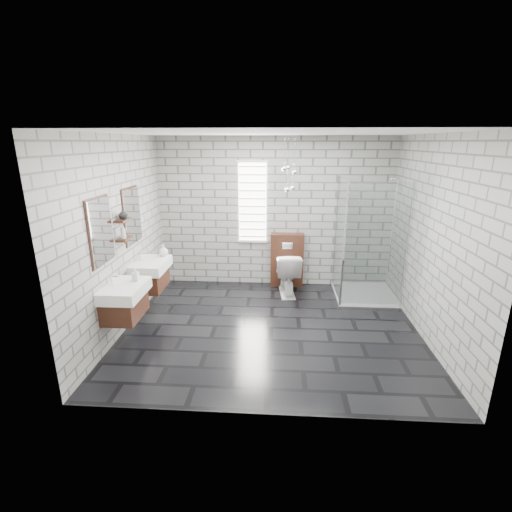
# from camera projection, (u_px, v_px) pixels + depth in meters

# --- Properties ---
(floor) EXTENTS (4.20, 3.60, 0.02)m
(floor) POSITION_uv_depth(u_px,v_px,m) (271.00, 328.00, 5.40)
(floor) COLOR black
(floor) RESTS_ON ground
(ceiling) EXTENTS (4.20, 3.60, 0.02)m
(ceiling) POSITION_uv_depth(u_px,v_px,m) (274.00, 132.00, 4.60)
(ceiling) COLOR white
(ceiling) RESTS_ON wall_back
(wall_back) EXTENTS (4.20, 0.02, 2.70)m
(wall_back) POSITION_uv_depth(u_px,v_px,m) (275.00, 213.00, 6.73)
(wall_back) COLOR #9FA09A
(wall_back) RESTS_ON floor
(wall_front) EXTENTS (4.20, 0.02, 2.70)m
(wall_front) POSITION_uv_depth(u_px,v_px,m) (267.00, 289.00, 3.28)
(wall_front) COLOR #9FA09A
(wall_front) RESTS_ON floor
(wall_left) EXTENTS (0.02, 3.60, 2.70)m
(wall_left) POSITION_uv_depth(u_px,v_px,m) (120.00, 236.00, 5.13)
(wall_left) COLOR #9FA09A
(wall_left) RESTS_ON floor
(wall_right) EXTENTS (0.02, 3.60, 2.70)m
(wall_right) POSITION_uv_depth(u_px,v_px,m) (432.00, 241.00, 4.87)
(wall_right) COLOR #9FA09A
(wall_right) RESTS_ON floor
(vanity_left) EXTENTS (0.47, 0.70, 1.57)m
(vanity_left) POSITION_uv_depth(u_px,v_px,m) (122.00, 292.00, 4.75)
(vanity_left) COLOR #422114
(vanity_left) RESTS_ON wall_left
(vanity_right) EXTENTS (0.47, 0.70, 1.57)m
(vanity_right) POSITION_uv_depth(u_px,v_px,m) (148.00, 267.00, 5.70)
(vanity_right) COLOR #422114
(vanity_right) RESTS_ON wall_left
(shelf_lower) EXTENTS (0.14, 0.30, 0.03)m
(shelf_lower) POSITION_uv_depth(u_px,v_px,m) (125.00, 239.00, 5.09)
(shelf_lower) COLOR #422114
(shelf_lower) RESTS_ON wall_left
(shelf_upper) EXTENTS (0.14, 0.30, 0.03)m
(shelf_upper) POSITION_uv_depth(u_px,v_px,m) (123.00, 220.00, 5.01)
(shelf_upper) COLOR #422114
(shelf_upper) RESTS_ON wall_left
(window) EXTENTS (0.56, 0.05, 1.48)m
(window) POSITION_uv_depth(u_px,v_px,m) (252.00, 202.00, 6.67)
(window) COLOR white
(window) RESTS_ON wall_back
(cistern_panel) EXTENTS (0.60, 0.20, 1.00)m
(cistern_panel) POSITION_uv_depth(u_px,v_px,m) (287.00, 260.00, 6.86)
(cistern_panel) COLOR #422114
(cistern_panel) RESTS_ON floor
(flush_plate) EXTENTS (0.18, 0.01, 0.12)m
(flush_plate) POSITION_uv_depth(u_px,v_px,m) (287.00, 246.00, 6.67)
(flush_plate) COLOR silver
(flush_plate) RESTS_ON cistern_panel
(shower_enclosure) EXTENTS (1.00, 1.00, 2.03)m
(shower_enclosure) POSITION_uv_depth(u_px,v_px,m) (362.00, 270.00, 6.29)
(shower_enclosure) COLOR white
(shower_enclosure) RESTS_ON floor
(pendant_cluster) EXTENTS (0.26, 0.18, 0.91)m
(pendant_cluster) POSITION_uv_depth(u_px,v_px,m) (289.00, 177.00, 6.09)
(pendant_cluster) COLOR silver
(pendant_cluster) RESTS_ON ceiling
(toilet) EXTENTS (0.50, 0.79, 0.76)m
(toilet) POSITION_uv_depth(u_px,v_px,m) (287.00, 273.00, 6.52)
(toilet) COLOR white
(toilet) RESTS_ON floor
(soap_bottle_a) EXTENTS (0.08, 0.09, 0.17)m
(soap_bottle_a) POSITION_uv_depth(u_px,v_px,m) (135.00, 275.00, 4.83)
(soap_bottle_a) COLOR #B2B2B2
(soap_bottle_a) RESTS_ON vanity_left
(soap_bottle_b) EXTENTS (0.19, 0.19, 0.19)m
(soap_bottle_b) POSITION_uv_depth(u_px,v_px,m) (163.00, 250.00, 5.89)
(soap_bottle_b) COLOR #B2B2B2
(soap_bottle_b) RESTS_ON vanity_right
(soap_bottle_c) EXTENTS (0.09, 0.09, 0.20)m
(soap_bottle_c) POSITION_uv_depth(u_px,v_px,m) (123.00, 231.00, 5.01)
(soap_bottle_c) COLOR #B2B2B2
(soap_bottle_c) RESTS_ON shelf_lower
(vase) EXTENTS (0.14, 0.14, 0.13)m
(vase) POSITION_uv_depth(u_px,v_px,m) (123.00, 214.00, 5.00)
(vase) COLOR #B2B2B2
(vase) RESTS_ON shelf_upper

